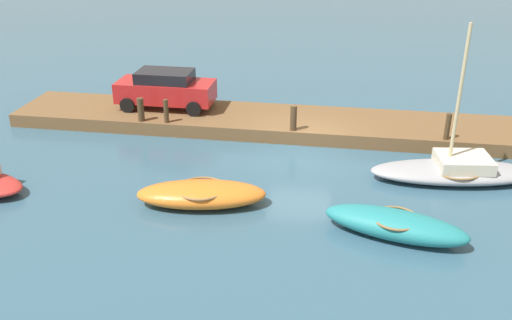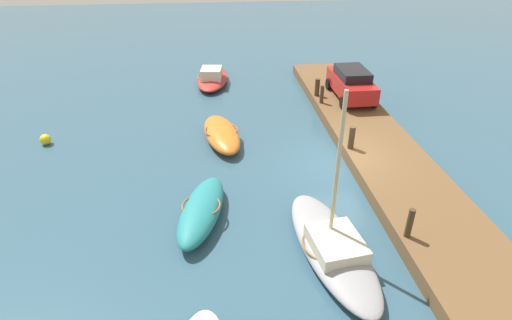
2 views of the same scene
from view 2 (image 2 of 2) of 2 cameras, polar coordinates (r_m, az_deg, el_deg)
ground_plane at (r=18.34m, az=11.38°, el=-0.55°), size 84.00×84.00×0.00m
dock_platform at (r=18.88m, az=17.29°, el=0.52°), size 25.15×3.38×0.55m
motorboat_red at (r=27.31m, az=-6.04°, el=11.22°), size 4.87×2.43×1.16m
rowboat_orange at (r=19.77m, az=-4.77°, el=3.63°), size 4.31×2.20×0.76m
rowboat_teal at (r=14.68m, az=-7.53°, el=-6.89°), size 4.32×2.26×0.79m
sailboat_grey at (r=13.38m, az=10.49°, el=-11.57°), size 5.93×2.58×5.43m
mooring_post_west at (r=13.78m, az=20.47°, el=-8.16°), size 0.20×0.20×1.04m
mooring_post_mid_west at (r=18.33m, az=13.07°, el=3.03°), size 0.26×0.26×1.02m
mooring_post_mid_east at (r=22.90m, az=9.09°, el=8.95°), size 0.20×0.20×0.98m
mooring_post_east at (r=23.89m, az=8.45°, el=9.90°), size 0.27×0.27×0.98m
parked_car at (r=23.79m, az=13.04°, el=10.35°), size 4.20×1.93×1.66m
marker_buoy at (r=21.87m, az=-27.08°, el=2.55°), size 0.50×0.50×0.50m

